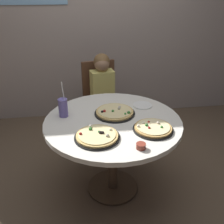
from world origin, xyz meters
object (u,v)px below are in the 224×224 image
object	(u,v)px
dining_table	(113,130)
chair_wooden	(100,96)
pizza_cheese	(153,128)
diner_child	(104,106)
sauce_bowl	(141,146)
soda_cup	(63,108)
pizza_veggie	(97,136)
pizza_pepperoni	(115,112)
plate_small	(142,105)

from	to	relation	value
dining_table	chair_wooden	world-z (taller)	chair_wooden
chair_wooden	pizza_cheese	bearing A→B (deg)	-75.92
diner_child	sauce_bowl	xyz separation A→B (m)	(0.13, -1.28, 0.29)
dining_table	soda_cup	bearing A→B (deg)	162.85
pizza_cheese	diner_child	bearing A→B (deg)	105.03
chair_wooden	pizza_veggie	bearing A→B (deg)	-96.23
pizza_pepperoni	soda_cup	size ratio (longest dim) A/B	1.17
pizza_pepperoni	soda_cup	bearing A→B (deg)	177.72
pizza_pepperoni	sauce_bowl	size ratio (longest dim) A/B	5.11
pizza_cheese	pizza_pepperoni	size ratio (longest dim) A/B	0.89
dining_table	plate_small	xyz separation A→B (m)	(0.31, 0.24, 0.11)
chair_wooden	pizza_pepperoni	distance (m)	0.94
soda_cup	sauce_bowl	xyz separation A→B (m)	(0.55, -0.57, -0.06)
pizza_pepperoni	soda_cup	world-z (taller)	soda_cup
pizza_veggie	sauce_bowl	xyz separation A→B (m)	(0.29, -0.18, 0.00)
diner_child	pizza_cheese	world-z (taller)	diner_child
pizza_veggie	pizza_cheese	size ratio (longest dim) A/B	1.08
dining_table	sauce_bowl	bearing A→B (deg)	-72.39
diner_child	pizza_pepperoni	distance (m)	0.78
dining_table	pizza_veggie	distance (m)	0.33
chair_wooden	pizza_pepperoni	xyz separation A→B (m)	(0.05, -0.91, 0.24)
pizza_pepperoni	soda_cup	xyz separation A→B (m)	(-0.44, 0.02, 0.06)
pizza_cheese	soda_cup	world-z (taller)	soda_cup
pizza_pepperoni	sauce_bowl	distance (m)	0.56
pizza_veggie	dining_table	bearing A→B (deg)	59.61
chair_wooden	plate_small	size ratio (longest dim) A/B	5.28
pizza_cheese	soda_cup	bearing A→B (deg)	154.69
diner_child	plate_small	size ratio (longest dim) A/B	6.01
diner_child	pizza_cheese	bearing A→B (deg)	-74.97
soda_cup	plate_small	world-z (taller)	soda_cup
soda_cup	plate_small	size ratio (longest dim) A/B	1.70
pizza_veggie	pizza_cheese	distance (m)	0.45
dining_table	plate_small	world-z (taller)	plate_small
dining_table	chair_wooden	xyz separation A→B (m)	(-0.01, 1.02, -0.12)
pizza_cheese	plate_small	xyz separation A→B (m)	(0.02, 0.44, -0.01)
plate_small	dining_table	bearing A→B (deg)	-142.88
pizza_pepperoni	plate_small	bearing A→B (deg)	24.46
pizza_veggie	chair_wooden	bearing A→B (deg)	83.77
pizza_cheese	soda_cup	xyz separation A→B (m)	(-0.70, 0.33, 0.06)
dining_table	pizza_cheese	world-z (taller)	pizza_cheese
diner_child	pizza_veggie	xyz separation A→B (m)	(-0.17, -1.10, 0.28)
soda_cup	sauce_bowl	size ratio (longest dim) A/B	4.37
plate_small	pizza_cheese	bearing A→B (deg)	-92.89
pizza_cheese	plate_small	distance (m)	0.44
diner_child	sauce_bowl	distance (m)	1.31
chair_wooden	sauce_bowl	world-z (taller)	chair_wooden
dining_table	plate_small	bearing A→B (deg)	37.12
plate_small	soda_cup	bearing A→B (deg)	-171.35
pizza_pepperoni	chair_wooden	bearing A→B (deg)	92.97
pizza_pepperoni	dining_table	bearing A→B (deg)	-106.43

